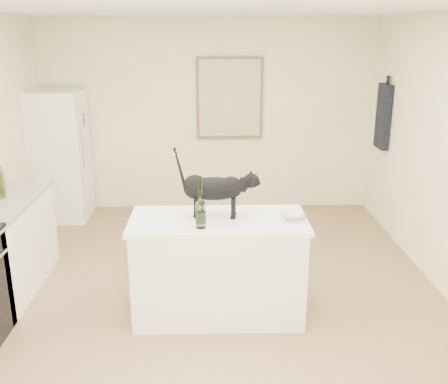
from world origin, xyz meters
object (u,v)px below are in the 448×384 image
(black_cat, at_px, (214,192))
(glass_bowl, at_px, (294,217))
(wine_bottle, at_px, (201,205))
(fridge, at_px, (60,156))

(black_cat, relative_size, glass_bowl, 2.86)
(black_cat, height_order, wine_bottle, black_cat)
(glass_bowl, bearing_deg, wine_bottle, -169.10)
(black_cat, xyz_separation_m, wine_bottle, (-0.11, -0.26, -0.03))
(black_cat, distance_m, wine_bottle, 0.29)
(fridge, bearing_deg, black_cat, -51.05)
(fridge, bearing_deg, wine_bottle, -55.29)
(black_cat, height_order, glass_bowl, black_cat)
(wine_bottle, height_order, glass_bowl, wine_bottle)
(fridge, bearing_deg, glass_bowl, -44.18)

